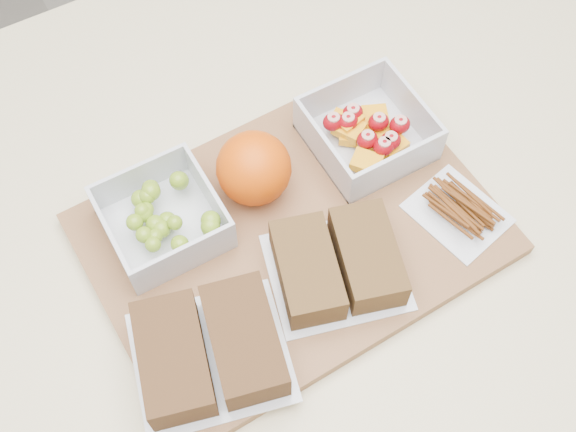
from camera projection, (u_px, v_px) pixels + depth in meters
name	position (u px, v px, depth m)	size (l,w,h in m)	color
ground	(283.00, 432.00, 1.57)	(4.00, 4.00, 0.00)	gray
counter	(281.00, 368.00, 1.18)	(1.20, 0.90, 0.90)	beige
cutting_board	(292.00, 234.00, 0.78)	(0.42, 0.30, 0.02)	brown
grape_container	(164.00, 217.00, 0.76)	(0.12, 0.12, 0.05)	silver
fruit_container	(367.00, 132.00, 0.81)	(0.12, 0.12, 0.05)	silver
orange	(254.00, 168.00, 0.76)	(0.08, 0.08, 0.08)	#EA4F05
sandwich_bag_left	(209.00, 350.00, 0.68)	(0.18, 0.16, 0.05)	silver
sandwich_bag_center	(337.00, 264.00, 0.73)	(0.16, 0.15, 0.04)	silver
pretzel_bag	(459.00, 209.00, 0.77)	(0.10, 0.11, 0.02)	silver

